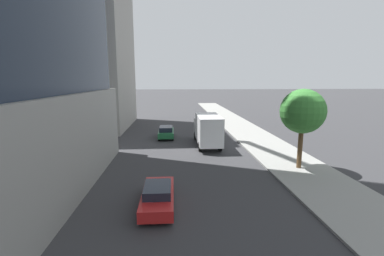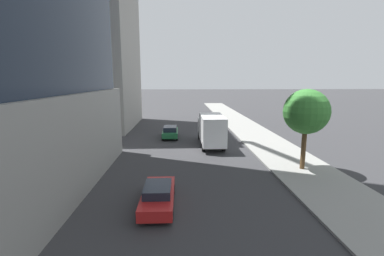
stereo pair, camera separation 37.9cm
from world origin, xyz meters
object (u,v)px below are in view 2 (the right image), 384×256
object	(u,v)px
construction_building	(83,22)
car_green	(170,132)
car_red	(158,195)
street_tree	(306,112)
box_truck	(211,129)

from	to	relation	value
construction_building	car_green	bearing A→B (deg)	-35.27
car_red	car_green	distance (m)	17.95
construction_building	street_tree	size ratio (longest dim) A/B	5.97
street_tree	car_red	distance (m)	12.70
construction_building	car_green	size ratio (longest dim) A/B	8.22
car_red	box_truck	distance (m)	14.55
street_tree	car_red	world-z (taller)	street_tree
construction_building	car_red	size ratio (longest dim) A/B	7.89
street_tree	car_green	world-z (taller)	street_tree
car_red	box_truck	bearing A→B (deg)	71.95
street_tree	car_red	xyz separation A→B (m)	(-10.71, -5.58, -3.93)
car_green	box_truck	xyz separation A→B (m)	(4.50, -4.16, 1.10)
street_tree	box_truck	distance (m)	10.66
street_tree	car_red	size ratio (longest dim) A/B	1.32
construction_building	car_green	world-z (taller)	construction_building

